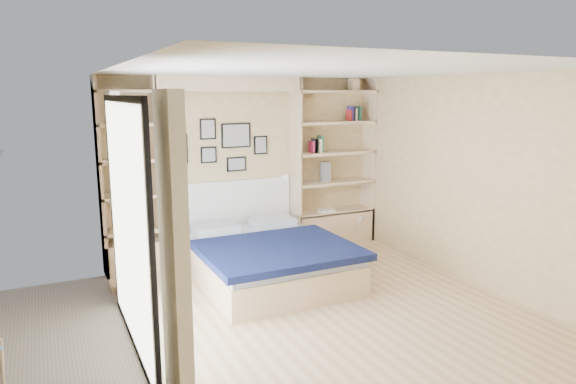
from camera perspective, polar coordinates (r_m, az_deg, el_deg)
name	(u,v)px	position (r m, az deg, el deg)	size (l,w,h in m)	color
ground	(323,308)	(5.68, 3.95, -12.70)	(4.50, 4.50, 0.00)	#D5B385
room_shell	(239,189)	(6.54, -5.52, 0.31)	(4.50, 4.50, 4.50)	#DBC081
bed	(266,258)	(6.38, -2.45, -7.33)	(1.75, 2.27, 1.07)	beige
photo_gallery	(215,143)	(7.10, -8.09, 5.39)	(1.48, 0.02, 0.82)	black
reading_lamps	(232,181)	(7.00, -6.23, 1.20)	(1.92, 0.12, 0.15)	silver
shelf_decor	(316,135)	(7.54, 3.12, 6.33)	(3.52, 0.23, 2.03)	#A8203F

